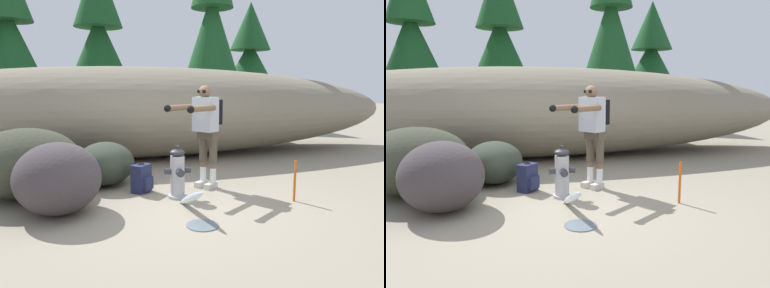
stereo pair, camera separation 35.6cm
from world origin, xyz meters
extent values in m
cube|color=gray|center=(0.00, 0.00, -0.02)|extent=(56.00, 56.00, 0.04)
ellipsoid|color=gray|center=(0.00, 3.71, 1.05)|extent=(13.60, 3.20, 2.11)
cylinder|color=#B2B2B7|center=(0.10, 0.24, 0.02)|extent=(0.29, 0.29, 0.04)
cylinder|color=#B2B2B7|center=(0.10, 0.24, 0.34)|extent=(0.21, 0.21, 0.59)
ellipsoid|color=#333338|center=(0.10, 0.24, 0.68)|extent=(0.22, 0.22, 0.10)
cylinder|color=#333338|center=(0.10, 0.24, 0.76)|extent=(0.06, 0.06, 0.05)
cylinder|color=#333338|center=(-0.06, 0.24, 0.41)|extent=(0.09, 0.09, 0.09)
cylinder|color=#333338|center=(0.25, 0.24, 0.41)|extent=(0.09, 0.09, 0.09)
cylinder|color=#333338|center=(0.10, 0.09, 0.41)|extent=(0.11, 0.09, 0.11)
ellipsoid|color=silver|center=(0.10, -0.42, 0.18)|extent=(0.10, 1.06, 0.54)
cylinder|color=slate|center=(0.10, -0.94, 0.01)|extent=(0.39, 0.39, 0.01)
cube|color=beige|center=(0.73, 0.55, 0.04)|extent=(0.27, 0.23, 0.09)
cylinder|color=white|center=(0.78, 0.59, 0.21)|extent=(0.10, 0.10, 0.24)
cylinder|color=brown|center=(0.78, 0.59, 0.37)|extent=(0.10, 0.10, 0.09)
cylinder|color=brown|center=(0.78, 0.59, 0.62)|extent=(0.13, 0.13, 0.42)
cube|color=beige|center=(0.62, 0.72, 0.04)|extent=(0.27, 0.23, 0.09)
cylinder|color=white|center=(0.67, 0.75, 0.21)|extent=(0.10, 0.10, 0.24)
cylinder|color=brown|center=(0.67, 0.75, 0.37)|extent=(0.10, 0.10, 0.09)
cylinder|color=brown|center=(0.67, 0.75, 0.62)|extent=(0.13, 0.13, 0.42)
cube|color=brown|center=(0.73, 0.67, 0.88)|extent=(0.35, 0.38, 0.16)
cube|color=#B7BCC6|center=(0.66, 0.62, 1.21)|extent=(0.40, 0.43, 0.55)
cube|color=black|center=(0.82, 0.74, 1.23)|extent=(0.29, 0.32, 0.40)
sphere|color=brown|center=(0.64, 0.61, 1.56)|extent=(0.20, 0.20, 0.20)
cube|color=black|center=(0.57, 0.56, 1.56)|extent=(0.10, 0.14, 0.04)
cylinder|color=brown|center=(0.47, 0.23, 1.32)|extent=(0.53, 0.40, 0.09)
sphere|color=black|center=(0.25, 0.08, 1.32)|extent=(0.11, 0.11, 0.11)
cylinder|color=brown|center=(0.23, 0.60, 1.32)|extent=(0.53, 0.40, 0.09)
sphere|color=black|center=(0.00, 0.45, 1.32)|extent=(0.11, 0.11, 0.11)
cube|color=#23284C|center=(-0.38, 0.68, 0.22)|extent=(0.35, 0.36, 0.44)
cube|color=#23284C|center=(-0.28, 0.59, 0.15)|extent=(0.19, 0.19, 0.20)
torus|color=black|center=(-0.38, 0.68, 0.46)|extent=(0.10, 0.10, 0.02)
cube|color=black|center=(-0.40, 0.82, 0.22)|extent=(0.06, 0.06, 0.37)
cube|color=black|center=(-0.52, 0.70, 0.22)|extent=(0.06, 0.06, 0.37)
ellipsoid|color=#3B3E2F|center=(-2.07, 0.96, 0.52)|extent=(2.25, 2.21, 1.03)
ellipsoid|color=#40393B|center=(-1.56, 0.03, 0.47)|extent=(1.13, 1.22, 0.93)
ellipsoid|color=#333C2F|center=(-0.88, 1.31, 0.36)|extent=(1.14, 1.25, 0.72)
cylinder|color=#47331E|center=(-3.14, 6.88, 0.68)|extent=(0.26, 0.26, 1.36)
cone|color=#194C23|center=(-3.14, 6.88, 2.64)|extent=(2.15, 2.15, 2.56)
cylinder|color=#47331E|center=(-0.53, 9.36, 0.62)|extent=(0.33, 0.33, 1.23)
cone|color=#194C23|center=(-0.53, 9.36, 2.78)|extent=(2.73, 2.73, 3.10)
cylinder|color=#47331E|center=(2.93, 6.64, 0.71)|extent=(0.25, 0.25, 1.42)
cone|color=#194C23|center=(2.93, 6.64, 3.06)|extent=(2.12, 2.12, 3.28)
cylinder|color=#47331E|center=(5.28, 8.68, 0.63)|extent=(0.30, 0.30, 1.26)
cone|color=#194C23|center=(5.28, 8.68, 2.36)|extent=(2.47, 2.47, 2.20)
cone|color=#194C23|center=(5.28, 8.68, 4.02)|extent=(1.60, 1.60, 1.84)
cylinder|color=#E55914|center=(1.66, -0.42, 0.30)|extent=(0.04, 0.04, 0.60)
camera|label=1|loc=(-1.21, -4.84, 1.63)|focal=33.93mm
camera|label=2|loc=(-0.87, -4.93, 1.63)|focal=33.93mm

